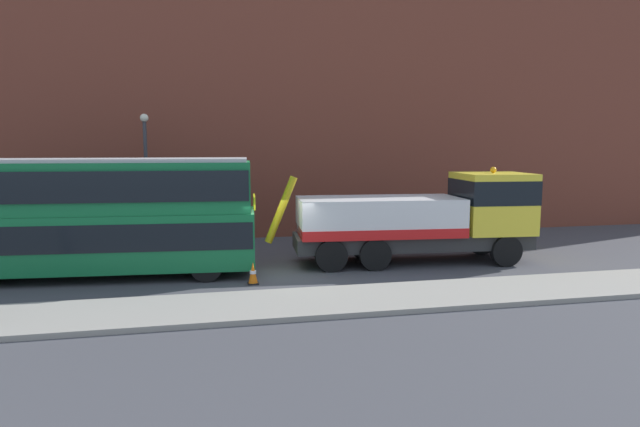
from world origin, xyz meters
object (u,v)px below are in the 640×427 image
(double_decker_bus, at_px, (90,213))
(street_lamp, at_px, (146,169))
(traffic_cone_near_bus, at_px, (253,274))
(recovery_tow_truck, at_px, (424,217))

(double_decker_bus, distance_m, street_lamp, 5.59)
(street_lamp, bearing_deg, traffic_cone_near_bus, -61.78)
(recovery_tow_truck, distance_m, traffic_cone_near_bus, 7.17)
(double_decker_bus, relative_size, traffic_cone_near_bus, 15.52)
(double_decker_bus, bearing_deg, street_lamp, 79.85)
(street_lamp, bearing_deg, recovery_tow_truck, -26.51)
(traffic_cone_near_bus, bearing_deg, recovery_tow_truck, 16.25)
(double_decker_bus, height_order, street_lamp, street_lamp)
(street_lamp, bearing_deg, double_decker_bus, -104.56)
(recovery_tow_truck, relative_size, double_decker_bus, 0.91)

